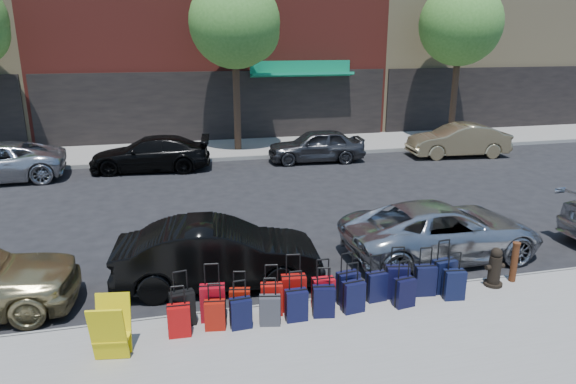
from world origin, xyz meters
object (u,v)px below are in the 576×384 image
object	(u,v)px
fire_hydrant	(495,268)
car_near_2	(442,230)
bollard	(514,261)
car_near_1	(219,254)
car_far_2	(316,145)
tree_center	(238,25)
car_far_1	(150,154)
display_rack	(111,329)
tree_right	(463,26)
suitcase_front_5	(323,293)
car_far_3	(458,140)

from	to	relation	value
fire_hydrant	car_near_2	size ratio (longest dim) A/B	0.17
bollard	car_near_1	distance (m)	5.98
car_far_2	fire_hydrant	bearing A→B (deg)	4.95
tree_center	bollard	xyz separation A→B (m)	(3.44, -14.19, -4.83)
car_far_1	display_rack	bearing A→B (deg)	4.33
tree_right	car_far_2	xyz separation A→B (m)	(-7.77, -2.50, -4.74)
bollard	car_far_1	xyz separation A→B (m)	(-7.30, 11.74, 0.07)
bollard	car_far_1	bearing A→B (deg)	121.88
car_near_1	car_far_1	world-z (taller)	car_near_1
fire_hydrant	car_far_2	distance (m)	11.76
car_near_1	car_near_2	xyz separation A→B (m)	(5.17, 0.27, -0.04)
display_rack	car_near_2	world-z (taller)	car_near_2
tree_right	display_rack	distance (m)	21.57
suitcase_front_5	tree_right	bearing A→B (deg)	52.26
fire_hydrant	car_far_2	world-z (taller)	car_far_2
car_near_1	car_far_2	size ratio (longest dim) A/B	1.05
fire_hydrant	car_far_1	distance (m)	13.64
car_far_1	car_near_2	bearing A→B (deg)	39.96
suitcase_front_5	bollard	world-z (taller)	suitcase_front_5
car_far_1	car_near_1	bearing A→B (deg)	14.51
suitcase_front_5	bollard	size ratio (longest dim) A/B	1.14
bollard	display_rack	size ratio (longest dim) A/B	0.88
suitcase_front_5	car_far_1	bearing A→B (deg)	105.24
bollard	car_far_2	xyz separation A→B (m)	(-0.71, 11.69, 0.09)
display_rack	car_near_1	world-z (taller)	car_near_1
bollard	car_near_1	xyz separation A→B (m)	(-5.78, 1.52, 0.10)
tree_right	bollard	distance (m)	16.57
suitcase_front_5	car_far_2	xyz separation A→B (m)	(3.37, 11.84, 0.22)
bollard	car_far_2	bearing A→B (deg)	93.47
bollard	car_far_3	bearing A→B (deg)	63.89
suitcase_front_5	fire_hydrant	xyz separation A→B (m)	(3.59, 0.08, 0.07)
suitcase_front_5	car_near_1	size ratio (longest dim) A/B	0.23
tree_right	suitcase_front_5	distance (m)	18.83
fire_hydrant	bollard	world-z (taller)	bollard
suitcase_front_5	display_rack	world-z (taller)	suitcase_front_5
display_rack	car_far_1	size ratio (longest dim) A/B	0.21
fire_hydrant	car_far_1	xyz separation A→B (m)	(-6.81, 11.81, 0.13)
tree_right	car_far_3	distance (m)	5.80
car_near_1	car_near_2	bearing A→B (deg)	-82.31
tree_center	display_rack	distance (m)	16.31
display_rack	car_near_1	xyz separation A→B (m)	(1.90, 2.33, 0.06)
display_rack	car_far_1	world-z (taller)	car_far_1
fire_hydrant	display_rack	world-z (taller)	display_rack
display_rack	car_far_3	size ratio (longest dim) A/B	0.22
tree_center	car_far_2	bearing A→B (deg)	-42.51
tree_right	car_far_3	world-z (taller)	tree_right
tree_center	display_rack	world-z (taller)	tree_center
car_far_1	suitcase_front_5	bearing A→B (deg)	21.24
car_near_2	car_near_1	bearing A→B (deg)	91.42
fire_hydrant	car_near_2	world-z (taller)	car_near_2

